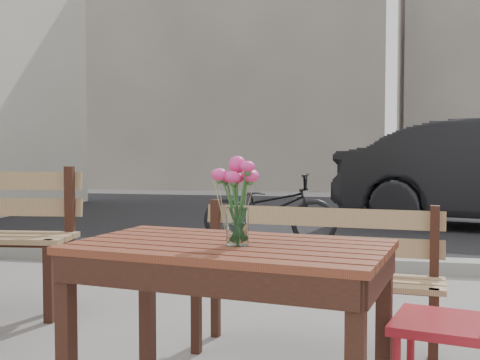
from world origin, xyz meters
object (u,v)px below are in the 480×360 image
object	(u,v)px
red_chair	(466,312)
main_vase	(237,190)
main_table	(230,274)
bicycle	(269,208)

from	to	relation	value
red_chair	main_vase	world-z (taller)	main_vase
main_table	red_chair	bearing A→B (deg)	22.33
red_chair	main_vase	distance (m)	0.99
main_table	main_vase	bearing A→B (deg)	-36.13
red_chair	main_table	bearing A→B (deg)	-63.91
bicycle	red_chair	bearing A→B (deg)	-160.77
main_table	bicycle	world-z (taller)	bicycle
main_vase	red_chair	bearing A→B (deg)	14.85
main_table	red_chair	world-z (taller)	red_chair
main_table	red_chair	distance (m)	0.91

